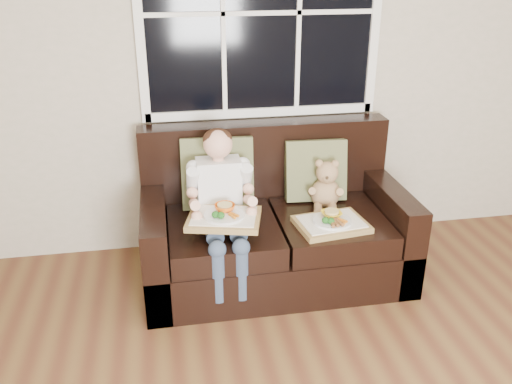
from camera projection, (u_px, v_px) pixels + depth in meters
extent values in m
cube|color=beige|center=(286.00, 59.00, 3.66)|extent=(4.50, 0.02, 2.70)
cube|color=black|center=(261.00, 13.00, 3.50)|extent=(1.50, 0.02, 1.25)
cube|color=white|center=(261.00, 112.00, 3.75)|extent=(1.58, 0.04, 0.06)
cube|color=white|center=(138.00, 15.00, 3.36)|extent=(0.06, 0.04, 1.37)
cube|color=white|center=(376.00, 11.00, 3.61)|extent=(0.06, 0.04, 1.37)
cube|color=white|center=(261.00, 13.00, 3.49)|extent=(1.50, 0.03, 0.03)
cube|color=black|center=(275.00, 255.00, 3.62)|extent=(1.70, 0.90, 0.30)
cube|color=black|center=(156.00, 246.00, 3.44)|extent=(0.15, 0.90, 0.60)
cube|color=black|center=(386.00, 226.00, 3.69)|extent=(0.15, 0.90, 0.60)
cube|color=black|center=(265.00, 168.00, 3.77)|extent=(1.70, 0.18, 0.66)
cube|color=black|center=(224.00, 236.00, 3.40)|extent=(0.68, 0.72, 0.15)
cube|color=black|center=(331.00, 227.00, 3.52)|extent=(0.68, 0.72, 0.15)
cube|color=olive|center=(217.00, 173.00, 3.55)|extent=(0.48, 0.25, 0.48)
cube|color=olive|center=(315.00, 170.00, 3.67)|extent=(0.42, 0.22, 0.42)
cube|color=white|center=(219.00, 188.00, 3.41)|extent=(0.27, 0.17, 0.38)
sphere|color=#E8A88E|center=(218.00, 144.00, 3.28)|extent=(0.18, 0.18, 0.18)
ellipsoid|color=#331C10|center=(217.00, 139.00, 3.28)|extent=(0.18, 0.18, 0.13)
cylinder|color=#324058|center=(212.00, 225.00, 3.27)|extent=(0.11, 0.34, 0.11)
cylinder|color=#324058|center=(235.00, 223.00, 3.29)|extent=(0.11, 0.34, 0.11)
cylinder|color=#324058|center=(218.00, 276.00, 3.13)|extent=(0.09, 0.09, 0.32)
cylinder|color=#324058|center=(241.00, 274.00, 3.15)|extent=(0.09, 0.09, 0.32)
cylinder|color=#E8A88E|center=(194.00, 191.00, 3.25)|extent=(0.07, 0.33, 0.26)
cylinder|color=#E8A88E|center=(248.00, 188.00, 3.30)|extent=(0.07, 0.33, 0.26)
ellipsoid|color=tan|center=(325.00, 193.00, 3.60)|extent=(0.23, 0.21, 0.21)
sphere|color=tan|center=(327.00, 173.00, 3.53)|extent=(0.18, 0.18, 0.15)
sphere|color=tan|center=(320.00, 164.00, 3.50)|extent=(0.05, 0.05, 0.05)
sphere|color=tan|center=(335.00, 163.00, 3.51)|extent=(0.05, 0.05, 0.05)
sphere|color=tan|center=(330.00, 178.00, 3.48)|extent=(0.06, 0.06, 0.06)
sphere|color=#322416|center=(331.00, 178.00, 3.46)|extent=(0.02, 0.02, 0.02)
cylinder|color=tan|center=(323.00, 210.00, 3.52)|extent=(0.08, 0.12, 0.06)
cylinder|color=tan|center=(337.00, 209.00, 3.53)|extent=(0.08, 0.12, 0.06)
cube|color=#AB884D|center=(224.00, 219.00, 3.20)|extent=(0.49, 0.42, 0.04)
cube|color=silver|center=(224.00, 216.00, 3.19)|extent=(0.43, 0.36, 0.01)
cylinder|color=silver|center=(224.00, 215.00, 3.18)|extent=(0.24, 0.24, 0.02)
imported|color=orange|center=(225.00, 207.00, 3.21)|extent=(0.15, 0.15, 0.04)
cylinder|color=#D1B772|center=(225.00, 207.00, 3.21)|extent=(0.09, 0.09, 0.02)
ellipsoid|color=#23551A|center=(215.00, 214.00, 3.12)|extent=(0.04, 0.04, 0.04)
ellipsoid|color=#23551A|center=(221.00, 215.00, 3.12)|extent=(0.04, 0.04, 0.04)
cylinder|color=orange|center=(233.00, 215.00, 3.14)|extent=(0.05, 0.06, 0.02)
cube|color=#AB884D|center=(331.00, 224.00, 3.35)|extent=(0.46, 0.37, 0.04)
cube|color=silver|center=(331.00, 221.00, 3.34)|extent=(0.40, 0.32, 0.01)
cylinder|color=silver|center=(332.00, 221.00, 3.32)|extent=(0.24, 0.24, 0.02)
imported|color=yellow|center=(332.00, 214.00, 3.36)|extent=(0.14, 0.14, 0.03)
cylinder|color=#D1B772|center=(332.00, 213.00, 3.35)|extent=(0.09, 0.09, 0.02)
ellipsoid|color=#23551A|center=(325.00, 220.00, 3.27)|extent=(0.04, 0.04, 0.04)
ellipsoid|color=#23551A|center=(331.00, 221.00, 3.26)|extent=(0.04, 0.04, 0.04)
cylinder|color=orange|center=(341.00, 221.00, 3.28)|extent=(0.05, 0.06, 0.02)
cylinder|color=brown|center=(335.00, 223.00, 3.26)|extent=(0.03, 0.09, 0.02)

